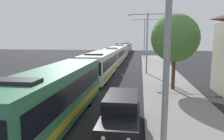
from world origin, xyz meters
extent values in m
cube|color=#33724C|center=(-1.30, 9.43, 1.70)|extent=(2.50, 11.64, 2.70)
cube|color=black|center=(-0.03, 9.43, 2.05)|extent=(0.04, 10.71, 1.00)
cube|color=black|center=(-2.57, 9.43, 2.05)|extent=(0.04, 10.71, 1.00)
cube|color=gold|center=(-0.02, 9.43, 0.90)|extent=(0.03, 11.06, 0.36)
cube|color=black|center=(-1.30, 5.94, 3.13)|extent=(1.75, 0.90, 0.16)
cylinder|color=black|center=(-0.20, 12.63, 0.50)|extent=(0.28, 1.00, 1.00)
cylinder|color=black|center=(-2.40, 12.63, 0.50)|extent=(0.28, 1.00, 1.00)
cube|color=silver|center=(-1.30, 22.47, 1.70)|extent=(2.50, 11.25, 2.70)
cube|color=black|center=(-0.03, 22.47, 2.05)|extent=(0.04, 10.35, 1.00)
cube|color=black|center=(-2.57, 22.47, 2.05)|extent=(0.04, 10.35, 1.00)
cube|color=black|center=(-1.30, 16.82, 2.00)|extent=(2.30, 0.04, 1.20)
cube|color=gold|center=(-0.02, 22.47, 0.90)|extent=(0.03, 10.69, 0.36)
cube|color=black|center=(-1.30, 19.09, 3.13)|extent=(1.75, 0.90, 0.16)
cylinder|color=black|center=(-0.20, 18.98, 0.50)|extent=(0.28, 1.00, 1.00)
cylinder|color=black|center=(-2.40, 18.98, 0.50)|extent=(0.28, 1.00, 1.00)
cylinder|color=black|center=(-0.20, 25.56, 0.50)|extent=(0.28, 1.00, 1.00)
cylinder|color=black|center=(-2.40, 25.56, 0.50)|extent=(0.28, 1.00, 1.00)
cube|color=silver|center=(-1.30, 35.72, 1.70)|extent=(2.50, 12.12, 2.70)
cube|color=black|center=(-0.03, 35.72, 2.05)|extent=(0.04, 11.15, 1.00)
cube|color=black|center=(-2.57, 35.72, 2.05)|extent=(0.04, 11.15, 1.00)
cube|color=black|center=(-1.30, 29.64, 2.00)|extent=(2.30, 0.04, 1.20)
cube|color=gold|center=(-0.02, 35.72, 0.90)|extent=(0.03, 11.52, 0.36)
cube|color=black|center=(-1.30, 32.09, 3.13)|extent=(1.75, 0.90, 0.16)
cylinder|color=black|center=(-0.20, 31.97, 0.50)|extent=(0.28, 1.00, 1.00)
cylinder|color=black|center=(-2.40, 31.97, 0.50)|extent=(0.28, 1.00, 1.00)
cylinder|color=black|center=(-0.20, 39.06, 0.50)|extent=(0.28, 1.00, 1.00)
cylinder|color=black|center=(-2.40, 39.06, 0.50)|extent=(0.28, 1.00, 1.00)
cube|color=silver|center=(-1.30, 48.91, 1.70)|extent=(2.50, 10.52, 2.70)
cube|color=black|center=(-0.03, 48.91, 2.05)|extent=(0.04, 9.68, 1.00)
cube|color=black|center=(-2.57, 48.91, 2.05)|extent=(0.04, 9.68, 1.00)
cube|color=black|center=(-1.30, 43.63, 2.00)|extent=(2.30, 0.04, 1.20)
cube|color=gold|center=(-0.02, 48.91, 0.90)|extent=(0.03, 9.99, 0.36)
cube|color=black|center=(-1.30, 45.75, 3.13)|extent=(1.75, 0.90, 0.16)
cylinder|color=black|center=(-0.20, 45.65, 0.50)|extent=(0.28, 1.00, 1.00)
cylinder|color=black|center=(-2.40, 45.65, 0.50)|extent=(0.28, 1.00, 1.00)
cylinder|color=black|center=(-0.20, 51.80, 0.50)|extent=(0.28, 1.00, 1.00)
cylinder|color=black|center=(-2.40, 51.80, 0.50)|extent=(0.28, 1.00, 1.00)
cube|color=#284C8C|center=(-1.30, 61.37, 1.70)|extent=(2.50, 11.27, 2.70)
cube|color=black|center=(-0.03, 61.37, 2.05)|extent=(0.04, 10.37, 1.00)
cube|color=black|center=(-2.57, 61.37, 2.05)|extent=(0.04, 10.37, 1.00)
cube|color=black|center=(-1.30, 55.72, 2.00)|extent=(2.30, 0.04, 1.20)
cube|color=orange|center=(-0.02, 61.37, 0.90)|extent=(0.03, 10.71, 0.36)
cube|color=black|center=(-1.30, 57.99, 3.13)|extent=(1.75, 0.90, 0.16)
cylinder|color=black|center=(-0.20, 57.88, 0.50)|extent=(0.28, 1.00, 1.00)
cylinder|color=black|center=(-2.40, 57.88, 0.50)|extent=(0.28, 1.00, 1.00)
cylinder|color=black|center=(-0.20, 64.47, 0.50)|extent=(0.28, 1.00, 1.00)
cylinder|color=black|center=(-2.40, 64.47, 0.50)|extent=(0.28, 1.00, 1.00)
cube|color=silver|center=(-1.30, 74.78, 1.70)|extent=(2.50, 11.03, 2.70)
cube|color=black|center=(-0.03, 74.78, 2.05)|extent=(0.04, 10.15, 1.00)
cube|color=black|center=(-2.57, 74.78, 2.05)|extent=(0.04, 10.15, 1.00)
cube|color=black|center=(-1.30, 69.25, 2.00)|extent=(2.30, 0.04, 1.20)
cube|color=black|center=(-0.02, 74.78, 0.90)|extent=(0.03, 10.48, 0.36)
cube|color=black|center=(-1.30, 71.47, 3.13)|extent=(1.75, 0.90, 0.16)
cylinder|color=black|center=(-0.20, 71.36, 0.50)|extent=(0.28, 1.00, 1.00)
cylinder|color=black|center=(-2.40, 71.36, 0.50)|extent=(0.28, 1.00, 1.00)
cylinder|color=black|center=(-0.20, 77.82, 0.50)|extent=(0.28, 1.00, 1.00)
cylinder|color=black|center=(-2.40, 77.82, 0.50)|extent=(0.28, 1.00, 1.00)
cube|color=black|center=(2.40, 8.96, 0.70)|extent=(1.84, 4.95, 0.80)
cube|color=black|center=(2.40, 9.11, 1.50)|extent=(1.62, 2.87, 0.80)
cube|color=black|center=(2.40, 9.11, 1.50)|extent=(1.66, 2.97, 0.44)
sphere|color=#F9EFCC|center=(1.89, 6.47, 0.80)|extent=(0.18, 0.18, 0.18)
sphere|color=#F9EFCC|center=(2.91, 6.47, 0.80)|extent=(0.18, 0.18, 0.18)
cylinder|color=black|center=(1.58, 7.43, 0.35)|extent=(0.22, 0.70, 0.70)
cylinder|color=black|center=(3.22, 7.43, 0.35)|extent=(0.22, 0.70, 0.70)
cylinder|color=black|center=(1.58, 10.50, 0.35)|extent=(0.22, 0.70, 0.70)
cylinder|color=black|center=(3.22, 10.50, 0.35)|extent=(0.22, 0.70, 0.70)
cube|color=#B7B7BC|center=(-4.60, 73.75, 1.45)|extent=(2.30, 1.80, 2.20)
cube|color=silver|center=(-4.60, 77.53, 1.80)|extent=(2.35, 5.77, 2.70)
cube|color=black|center=(-4.60, 72.83, 1.75)|extent=(2.07, 0.04, 0.90)
cylinder|color=black|center=(-5.63, 73.75, 0.45)|extent=(0.26, 0.90, 0.90)
cylinder|color=black|center=(-3.57, 73.75, 0.45)|extent=(0.26, 0.90, 0.90)
cylinder|color=black|center=(-5.63, 78.72, 0.45)|extent=(0.26, 0.90, 0.90)
cylinder|color=black|center=(-3.57, 78.72, 0.45)|extent=(0.26, 0.90, 0.90)
cylinder|color=gray|center=(4.10, 5.38, 4.27)|extent=(0.20, 0.20, 8.23)
cylinder|color=gray|center=(4.10, 26.28, 4.03)|extent=(0.20, 0.20, 7.76)
cylinder|color=gray|center=(2.96, 26.28, 7.71)|extent=(2.28, 0.10, 0.10)
cube|color=silver|center=(1.82, 26.28, 7.63)|extent=(0.56, 0.28, 0.16)
cylinder|color=gray|center=(5.24, 26.28, 7.71)|extent=(2.28, 0.10, 0.10)
cube|color=silver|center=(6.38, 26.28, 7.63)|extent=(0.56, 0.28, 0.16)
cylinder|color=gray|center=(4.10, 47.17, 4.61)|extent=(0.20, 0.20, 8.91)
cylinder|color=gray|center=(2.71, 47.17, 8.86)|extent=(2.78, 0.10, 0.10)
cube|color=silver|center=(1.32, 47.17, 8.78)|extent=(0.56, 0.28, 0.16)
cylinder|color=gray|center=(5.49, 47.17, 8.86)|extent=(2.78, 0.10, 0.10)
cube|color=silver|center=(6.88, 47.17, 8.78)|extent=(0.56, 0.28, 0.16)
cylinder|color=#4C3823|center=(6.27, 17.95, 1.60)|extent=(0.32, 0.32, 2.90)
sphere|color=#4C7A38|center=(6.27, 17.95, 4.74)|extent=(4.22, 4.22, 4.22)
camera|label=1|loc=(3.30, -1.14, 4.74)|focal=33.41mm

